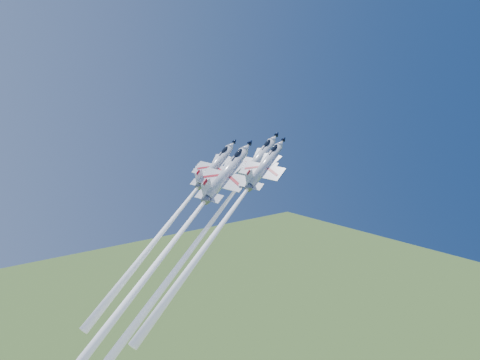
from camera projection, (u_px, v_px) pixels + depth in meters
jet_lead at (195, 244)px, 103.05m from camera, size 50.58×17.23×48.41m
jet_left at (173, 219)px, 102.16m from camera, size 35.89×12.78×33.68m
jet_right at (223, 223)px, 95.19m from camera, size 36.24×12.90×34.01m
jet_slot at (156, 264)px, 93.34m from camera, size 50.24×17.35×47.81m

